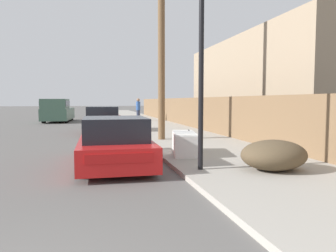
{
  "coord_description": "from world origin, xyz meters",
  "views": [
    {
      "loc": [
        1.23,
        -2.03,
        1.74
      ],
      "look_at": [
        4.46,
        11.81,
        0.64
      ],
      "focal_mm": 35.0,
      "sensor_mm": 36.0,
      "label": 1
    }
  ],
  "objects": [
    {
      "name": "sidewalk_curb",
      "position": [
        5.3,
        23.5,
        0.06
      ],
      "size": [
        4.2,
        63.0,
        0.12
      ],
      "primitive_type": "cube",
      "color": "#9E998E",
      "rests_on": "ground"
    },
    {
      "name": "wooden_fence",
      "position": [
        7.25,
        17.83,
        1.02
      ],
      "size": [
        0.08,
        36.43,
        1.81
      ],
      "primitive_type": "cube",
      "color": "brown",
      "rests_on": "sidewalk_curb"
    },
    {
      "name": "pedestrian",
      "position": [
        4.89,
        24.18,
        1.06
      ],
      "size": [
        0.34,
        0.34,
        1.81
      ],
      "color": "#282D42",
      "rests_on": "sidewalk_curb"
    },
    {
      "name": "discarded_fridge",
      "position": [
        3.97,
        7.49,
        0.45
      ],
      "size": [
        0.99,
        1.84,
        0.69
      ],
      "rotation": [
        0.0,
        0.0,
        -0.19
      ],
      "color": "silver",
      "rests_on": "sidewalk_curb"
    },
    {
      "name": "street_lamp",
      "position": [
        3.72,
        5.24,
        2.67
      ],
      "size": [
        0.26,
        0.26,
        4.35
      ],
      "color": "black",
      "rests_on": "sidewalk_curb"
    },
    {
      "name": "car_parked_mid",
      "position": [
        1.85,
        16.19,
        0.67
      ],
      "size": [
        2.21,
        4.52,
        1.43
      ],
      "rotation": [
        0.0,
        0.0,
        -0.07
      ],
      "color": "#5B1E19",
      "rests_on": "ground"
    },
    {
      "name": "parked_sports_car_red",
      "position": [
        1.81,
        6.72,
        0.59
      ],
      "size": [
        1.89,
        4.17,
        1.31
      ],
      "rotation": [
        0.0,
        0.0,
        -0.01
      ],
      "color": "red",
      "rests_on": "ground"
    },
    {
      "name": "building_right_house",
      "position": [
        11.85,
        14.99,
        2.63
      ],
      "size": [
        6.0,
        13.88,
        5.26
      ],
      "primitive_type": "cube",
      "color": "gray",
      "rests_on": "ground"
    },
    {
      "name": "utility_pole",
      "position": [
        4.09,
        11.4,
        4.32
      ],
      "size": [
        1.8,
        0.29,
        8.15
      ],
      "color": "brown",
      "rests_on": "sidewalk_curb"
    },
    {
      "name": "pickup_truck",
      "position": [
        -1.5,
        25.99,
        0.93
      ],
      "size": [
        2.34,
        5.45,
        1.88
      ],
      "rotation": [
        0.0,
        0.0,
        3.08
      ],
      "color": "#385647",
      "rests_on": "ground"
    },
    {
      "name": "brush_pile",
      "position": [
        5.35,
        4.75,
        0.48
      ],
      "size": [
        1.57,
        1.29,
        0.71
      ],
      "color": "brown",
      "rests_on": "sidewalk_curb"
    }
  ]
}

